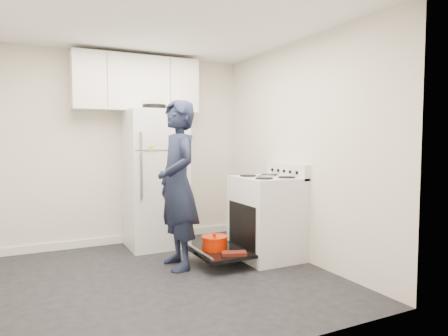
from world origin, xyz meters
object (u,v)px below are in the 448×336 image
electric_range (266,218)px  person (178,184)px  refrigerator (155,178)px  open_oven_door (218,248)px

electric_range → person: bearing=172.5°
electric_range → refrigerator: 1.54m
refrigerator → person: refrigerator is taller
electric_range → person: (-1.03, 0.14, 0.43)m
refrigerator → open_oven_door: bearing=-70.3°
refrigerator → person: bearing=-92.4°
electric_range → refrigerator: (-0.99, 1.10, 0.42)m
open_oven_door → electric_range: bearing=-2.5°
open_oven_door → refrigerator: refrigerator is taller
open_oven_door → refrigerator: bearing=109.7°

